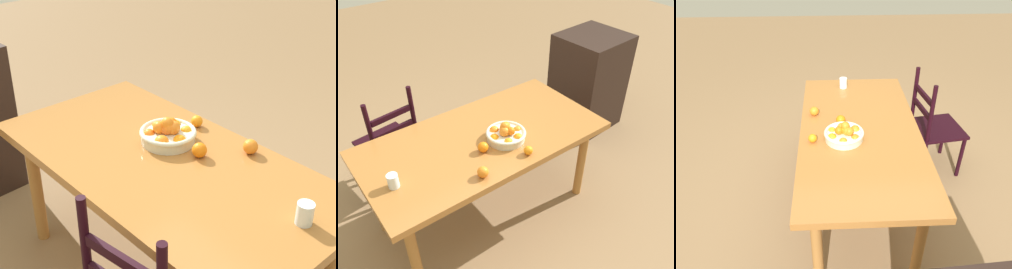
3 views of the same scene
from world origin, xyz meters
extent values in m
plane|color=olive|center=(0.00, 0.00, 0.00)|extent=(12.00, 12.00, 0.00)
cube|color=#A1662F|center=(0.00, 0.00, 0.72)|extent=(1.71, 0.87, 0.05)
cylinder|color=#A16932|center=(-0.73, -0.31, 0.35)|extent=(0.07, 0.07, 0.70)
cylinder|color=#A16932|center=(0.73, -0.31, 0.35)|extent=(0.07, 0.07, 0.70)
cylinder|color=#A16932|center=(-0.73, 0.31, 0.35)|extent=(0.07, 0.07, 0.70)
cylinder|color=#A16932|center=(0.73, 0.31, 0.35)|extent=(0.07, 0.07, 0.70)
cube|color=black|center=(-0.46, 0.75, 0.44)|extent=(0.47, 0.47, 0.03)
cylinder|color=black|center=(-0.30, 0.96, 0.21)|extent=(0.04, 0.04, 0.42)
cylinder|color=black|center=(-0.66, 0.90, 0.21)|extent=(0.04, 0.04, 0.42)
cylinder|color=black|center=(-0.25, 0.60, 0.21)|extent=(0.04, 0.04, 0.42)
cylinder|color=black|center=(-0.61, 0.55, 0.21)|extent=(0.04, 0.04, 0.42)
cylinder|color=black|center=(-0.25, 0.60, 0.70)|extent=(0.04, 0.04, 0.51)
cylinder|color=black|center=(-0.61, 0.55, 0.70)|extent=(0.04, 0.04, 0.51)
cube|color=black|center=(-0.43, 0.57, 0.66)|extent=(0.32, 0.07, 0.04)
cube|color=black|center=(-0.43, 0.57, 0.79)|extent=(0.32, 0.07, 0.04)
cube|color=black|center=(1.58, 0.42, 0.49)|extent=(0.64, 0.61, 0.99)
cylinder|color=beige|center=(0.11, -0.12, 0.77)|extent=(0.26, 0.26, 0.05)
torus|color=beige|center=(0.11, -0.12, 0.80)|extent=(0.28, 0.28, 0.02)
sphere|color=orange|center=(0.21, -0.13, 0.79)|extent=(0.06, 0.06, 0.06)
sphere|color=orange|center=(0.17, -0.05, 0.79)|extent=(0.06, 0.06, 0.06)
sphere|color=orange|center=(0.07, -0.04, 0.79)|extent=(0.07, 0.07, 0.07)
sphere|color=orange|center=(0.02, -0.11, 0.79)|extent=(0.07, 0.07, 0.07)
sphere|color=orange|center=(0.07, -0.20, 0.79)|extent=(0.06, 0.06, 0.06)
sphere|color=orange|center=(0.16, -0.20, 0.79)|extent=(0.06, 0.06, 0.06)
sphere|color=orange|center=(0.11, -0.11, 0.85)|extent=(0.06, 0.06, 0.06)
sphere|color=orange|center=(0.11, -0.11, 0.82)|extent=(0.06, 0.06, 0.06)
sphere|color=orange|center=(0.10, -0.13, 0.83)|extent=(0.06, 0.06, 0.06)
sphere|color=orange|center=(0.09, -0.13, 0.83)|extent=(0.07, 0.07, 0.07)
sphere|color=orange|center=(0.11, -0.13, 0.82)|extent=(0.06, 0.06, 0.06)
sphere|color=orange|center=(0.10, -0.11, 0.83)|extent=(0.06, 0.06, 0.06)
sphere|color=orange|center=(0.14, -0.09, 0.83)|extent=(0.06, 0.06, 0.06)
sphere|color=orange|center=(0.13, -0.10, 0.82)|extent=(0.06, 0.06, 0.06)
sphere|color=orange|center=(0.13, -0.16, 0.83)|extent=(0.06, 0.06, 0.06)
sphere|color=orange|center=(0.13, -0.34, 0.78)|extent=(0.06, 0.06, 0.06)
sphere|color=orange|center=(-0.09, -0.14, 0.78)|extent=(0.07, 0.07, 0.07)
sphere|color=orange|center=(-0.22, -0.34, 0.78)|extent=(0.07, 0.07, 0.07)
cylinder|color=silver|center=(-0.69, -0.09, 0.79)|extent=(0.07, 0.07, 0.09)
camera|label=1|loc=(-1.46, 1.28, 1.96)|focal=53.29mm
camera|label=2|loc=(-1.08, -1.70, 2.27)|focal=38.48mm
camera|label=3|loc=(1.99, -0.21, 2.07)|focal=35.26mm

